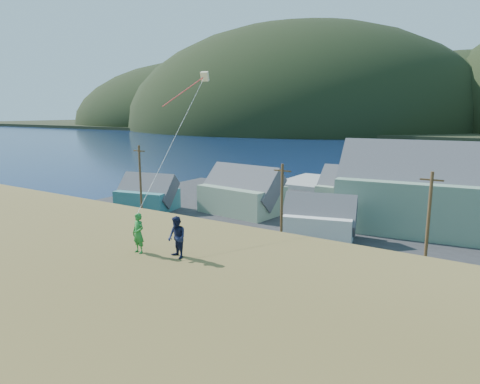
# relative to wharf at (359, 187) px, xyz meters

# --- Properties ---
(ground) EXTENTS (900.00, 900.00, 0.00)m
(ground) POSITION_rel_wharf_xyz_m (6.00, -40.00, -0.45)
(ground) COLOR #0A1638
(ground) RESTS_ON ground
(grass_strip) EXTENTS (110.00, 8.00, 0.10)m
(grass_strip) POSITION_rel_wharf_xyz_m (6.00, -42.00, -0.40)
(grass_strip) COLOR #4C3D19
(grass_strip) RESTS_ON ground
(waterfront_lot) EXTENTS (72.00, 36.00, 0.12)m
(waterfront_lot) POSITION_rel_wharf_xyz_m (6.00, -23.00, -0.39)
(waterfront_lot) COLOR #28282B
(waterfront_lot) RESTS_ON ground
(wharf) EXTENTS (26.00, 14.00, 0.90)m
(wharf) POSITION_rel_wharf_xyz_m (0.00, 0.00, 0.00)
(wharf) COLOR gray
(wharf) RESTS_ON ground
(shed_teal) EXTENTS (8.51, 6.66, 5.99)m
(shed_teal) POSITION_rel_wharf_xyz_m (-18.96, -30.73, 1.80)
(shed_teal) COLOR #317073
(shed_teal) RESTS_ON waterfront_lot
(shed_palegreen_near) EXTENTS (11.02, 7.64, 7.55)m
(shed_palegreen_near) POSITION_rel_wharf_xyz_m (-7.43, -25.29, 2.39)
(shed_palegreen_near) COLOR gray
(shed_palegreen_near) RESTS_ON waterfront_lot
(shed_white) EXTENTS (8.26, 6.50, 5.80)m
(shed_white) POSITION_rel_wharf_xyz_m (5.61, -30.95, 1.79)
(shed_white) COLOR silver
(shed_white) RESTS_ON waterfront_lot
(shed_palegreen_far) EXTENTS (10.72, 6.19, 7.18)m
(shed_palegreen_far) POSITION_rel_wharf_xyz_m (5.06, -15.98, 2.30)
(shed_palegreen_far) COLOR gray
(shed_palegreen_far) RESTS_ON waterfront_lot
(utility_poles) EXTENTS (29.28, 0.24, 9.41)m
(utility_poles) POSITION_rel_wharf_xyz_m (3.01, -38.50, 4.15)
(utility_poles) COLOR #47331E
(utility_poles) RESTS_ON waterfront_lot
(parked_cars) EXTENTS (23.33, 12.14, 1.55)m
(parked_cars) POSITION_rel_wharf_xyz_m (-3.67, -19.64, 0.41)
(parked_cars) COLOR silver
(parked_cars) RESTS_ON waterfront_lot
(kite_flyer_green) EXTENTS (0.67, 0.47, 1.72)m
(kite_flyer_green) POSITION_rel_wharf_xyz_m (8.68, -58.66, 7.61)
(kite_flyer_green) COLOR #217A2D
(kite_flyer_green) RESTS_ON hillside
(kite_flyer_navy) EXTENTS (1.02, 0.91, 1.74)m
(kite_flyer_navy) POSITION_rel_wharf_xyz_m (10.48, -58.26, 7.62)
(kite_flyer_navy) COLOR #151B3A
(kite_flyer_navy) RESTS_ON hillside
(kite_rig) EXTENTS (2.25, 4.77, 11.44)m
(kite_rig) POSITION_rel_wharf_xyz_m (5.43, -50.03, 14.50)
(kite_rig) COLOR beige
(kite_rig) RESTS_ON ground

